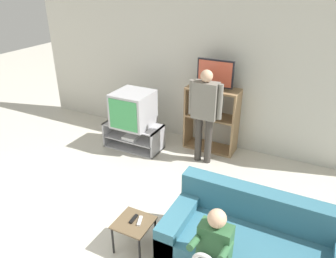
% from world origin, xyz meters
% --- Properties ---
extents(wall_back, '(6.40, 0.06, 2.60)m').
position_xyz_m(wall_back, '(0.00, 3.46, 1.30)').
color(wall_back, beige).
rests_on(wall_back, ground_plane).
extents(tv_stand, '(0.98, 0.47, 0.43)m').
position_xyz_m(tv_stand, '(-0.75, 2.64, 0.21)').
color(tv_stand, '#A8A8AD').
rests_on(tv_stand, ground_plane).
extents(television_main, '(0.60, 0.61, 0.58)m').
position_xyz_m(television_main, '(-0.73, 2.63, 0.72)').
color(television_main, '#B2B2B7').
rests_on(television_main, tv_stand).
extents(media_shelf, '(0.87, 0.38, 1.09)m').
position_xyz_m(media_shelf, '(0.44, 3.20, 0.56)').
color(media_shelf, '#9E7A51').
rests_on(media_shelf, ground_plane).
extents(television_flat, '(0.59, 0.20, 0.48)m').
position_xyz_m(television_flat, '(0.47, 3.17, 1.32)').
color(television_flat, black).
rests_on(television_flat, media_shelf).
extents(snack_table, '(0.38, 0.38, 0.37)m').
position_xyz_m(snack_table, '(0.50, 0.66, 0.32)').
color(snack_table, brown).
rests_on(snack_table, ground_plane).
extents(remote_control_black, '(0.04, 0.15, 0.02)m').
position_xyz_m(remote_control_black, '(0.48, 0.69, 0.38)').
color(remote_control_black, black).
rests_on(remote_control_black, snack_table).
extents(remote_control_white, '(0.08, 0.15, 0.02)m').
position_xyz_m(remote_control_white, '(0.56, 0.69, 0.38)').
color(remote_control_white, silver).
rests_on(remote_control_white, snack_table).
extents(couch, '(1.81, 0.87, 0.77)m').
position_xyz_m(couch, '(1.73, 0.98, 0.27)').
color(couch, teal).
rests_on(couch, ground_plane).
extents(person_standing_adult, '(0.53, 0.20, 1.51)m').
position_xyz_m(person_standing_adult, '(0.49, 2.75, 0.91)').
color(person_standing_adult, '#3D3833').
rests_on(person_standing_adult, ground_plane).
extents(person_seated_child, '(0.33, 0.43, 0.95)m').
position_xyz_m(person_seated_child, '(1.44, 0.48, 0.56)').
color(person_seated_child, '#2D2D38').
rests_on(person_seated_child, ground_plane).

